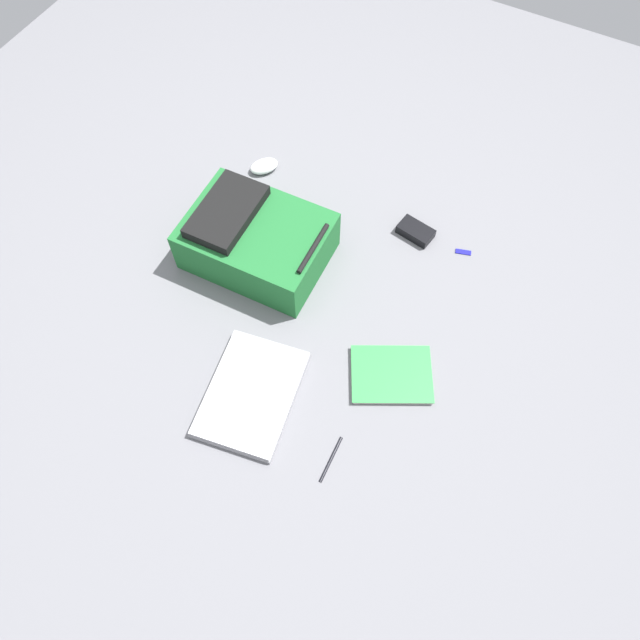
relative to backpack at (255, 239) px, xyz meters
The scene contains 8 objects.
ground_plane 0.30m from the backpack, 108.88° to the right, with size 3.57×3.57×0.00m, color slate.
backpack is the anchor object (origin of this frame).
laptop 0.52m from the backpack, 151.20° to the right, with size 0.40×0.31×0.03m.
book_manual 0.63m from the backpack, 108.21° to the right, with size 0.28×0.31×0.02m.
computer_mouse 0.39m from the backpack, 27.13° to the left, with size 0.07×0.11×0.04m, color silver.
power_brick 0.55m from the backpack, 53.03° to the right, with size 0.07×0.12×0.03m, color black.
pen_black 0.75m from the backpack, 132.99° to the right, with size 0.01×0.01×0.14m, color black.
usb_stick 0.71m from the backpack, 61.20° to the right, with size 0.02×0.05×0.01m, color #191999.
Camera 1 is at (-0.86, -0.48, 1.72)m, focal length 34.22 mm.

